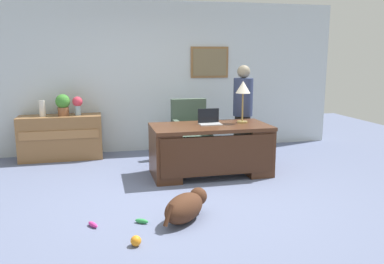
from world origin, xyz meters
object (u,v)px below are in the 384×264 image
object	(u,v)px
dog_toy_bone	(142,221)
dog_toy_plush	(93,225)
laptop	(209,120)
potted_plant	(63,104)
dog_toy_ball	(136,241)
desk	(211,148)
vase_with_flowers	(78,104)
person_standing	(243,112)
credenza	(61,137)
vase_empty	(42,108)
dog_lying	(186,206)
armchair	(191,132)
desk_lamp	(243,90)

from	to	relation	value
dog_toy_bone	dog_toy_plush	distance (m)	0.50
laptop	dog_toy_bone	world-z (taller)	laptop
potted_plant	dog_toy_ball	world-z (taller)	potted_plant
desk	potted_plant	distance (m)	2.67
laptop	vase_with_flowers	world-z (taller)	vase_with_flowers
desk	person_standing	world-z (taller)	person_standing
credenza	dog_toy_bone	xyz separation A→B (m)	(1.03, -2.98, -0.35)
vase_empty	dog_lying	bearing A→B (deg)	-59.60
dog_toy_ball	dog_toy_plush	xyz separation A→B (m)	(-0.39, 0.52, -0.03)
potted_plant	dog_toy_plush	distance (m)	3.13
credenza	armchair	size ratio (longest dim) A/B	1.34
person_standing	dog_toy_ball	world-z (taller)	person_standing
dog_lying	dog_toy_ball	xyz separation A→B (m)	(-0.58, -0.46, -0.11)
person_standing	laptop	size ratio (longest dim) A/B	4.95
potted_plant	vase_with_flowers	bearing A→B (deg)	0.00
desk	laptop	size ratio (longest dim) A/B	5.37
dog_lying	vase_empty	xyz separation A→B (m)	(-1.77, 3.01, 0.72)
vase_with_flowers	potted_plant	xyz separation A→B (m)	(-0.24, 0.00, 0.01)
armchair	desk_lamp	world-z (taller)	desk_lamp
dog_toy_plush	credenza	bearing A→B (deg)	100.19
credenza	vase_with_flowers	size ratio (longest dim) A/B	4.29
desk	vase_with_flowers	bearing A→B (deg)	142.36
vase_empty	dog_toy_plush	size ratio (longest dim) A/B	1.70
laptop	dog_toy_ball	world-z (taller)	laptop
armchair	person_standing	distance (m)	0.93
armchair	vase_with_flowers	bearing A→B (deg)	164.26
armchair	dog_toy_plush	size ratio (longest dim) A/B	6.45
person_standing	dog_toy_ball	xyz separation A→B (m)	(-2.03, -2.67, -0.76)
credenza	desk_lamp	xyz separation A→B (m)	(2.74, -1.36, 0.86)
desk	dog_toy_plush	size ratio (longest dim) A/B	10.95
desk_lamp	dog_lying	bearing A→B (deg)	-126.86
person_standing	dog_toy_plush	xyz separation A→B (m)	(-2.42, -2.14, -0.79)
desk_lamp	vase_with_flowers	size ratio (longest dim) A/B	1.99
armchair	desk	bearing A→B (deg)	-85.48
desk	dog_toy_bone	size ratio (longest dim) A/B	11.47
credenza	vase_with_flowers	bearing A→B (deg)	0.27
vase_with_flowers	dog_toy_ball	xyz separation A→B (m)	(0.62, -3.48, -0.89)
vase_with_flowers	dog_toy_bone	size ratio (longest dim) A/B	2.11
person_standing	laptop	distance (m)	0.92
person_standing	desk_lamp	xyz separation A→B (m)	(-0.21, -0.55, 0.42)
laptop	potted_plant	bearing A→B (deg)	147.68
armchair	person_standing	bearing A→B (deg)	-19.76
credenza	laptop	size ratio (longest dim) A/B	4.22
vase_empty	dog_toy_ball	xyz separation A→B (m)	(1.19, -3.48, -0.83)
armchair	person_standing	xyz separation A→B (m)	(0.81, -0.29, 0.35)
credenza	dog_lying	size ratio (longest dim) A/B	2.17
desk	vase_empty	bearing A→B (deg)	149.23
person_standing	vase_empty	world-z (taller)	person_standing
laptop	dog_toy_plush	size ratio (longest dim) A/B	2.04
person_standing	vase_with_flowers	distance (m)	2.78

